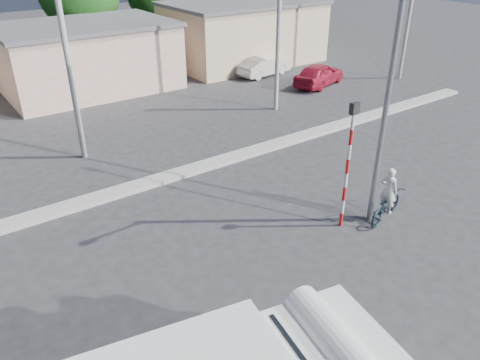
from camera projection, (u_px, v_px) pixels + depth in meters
ground_plane at (300, 286)px, 13.21m from camera, size 120.00×120.00×0.00m
median at (167, 177)px, 18.91m from camera, size 40.00×0.80×0.16m
bicycle at (386, 206)px, 16.06m from camera, size 2.15×1.18×1.07m
cyclist at (387, 198)px, 15.92m from camera, size 0.53×0.68×1.66m
car_cream at (264, 66)px, 32.38m from camera, size 4.20×1.93×1.33m
car_red at (319, 74)px, 30.23m from camera, size 4.64×2.93×1.47m
traffic_pole at (349, 156)px, 14.72m from camera, size 0.28×0.18×4.36m
streetlight at (387, 80)px, 13.88m from camera, size 2.34×0.22×9.00m
building_row at (73, 57)px, 28.57m from camera, size 37.80×7.30×4.44m
utility_poles at (183, 49)px, 21.59m from camera, size 35.40×0.24×8.00m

